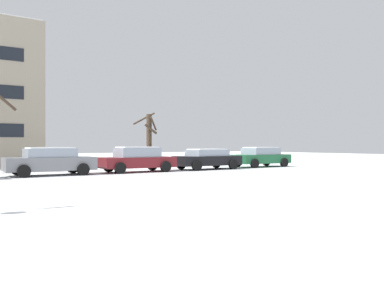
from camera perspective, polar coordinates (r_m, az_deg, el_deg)
The scene contains 7 objects.
ground_plane at distance 13.71m, azimuth -18.53°, elevation -6.86°, with size 120.00×120.00×0.00m, color white.
road_surface at distance 17.04m, azimuth -21.58°, elevation -5.51°, with size 80.00×8.89×0.00m.
parked_car_gray at distance 22.66m, azimuth -19.16°, elevation -2.25°, with size 4.54×2.25×1.47m.
parked_car_maroon at distance 24.19m, azimuth -7.64°, elevation -2.12°, with size 4.42×2.10×1.49m.
parked_car_black at distance 26.60m, azimuth 2.12°, elevation -2.05°, with size 4.37×2.23×1.33m.
parked_car_green at distance 29.91m, azimuth 9.56°, elevation -1.76°, with size 4.32×2.20×1.43m.
tree_far_left at distance 29.08m, azimuth -6.00°, elevation 0.73°, with size 1.71×1.48×3.97m.
Camera 1 is at (-3.57, -13.14, 1.63)m, focal length 38.29 mm.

